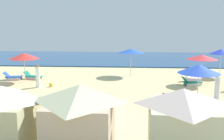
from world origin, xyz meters
name	(u,v)px	position (x,y,z in m)	size (l,w,h in m)	color
ground_plane	(83,117)	(0.00, 0.00, 0.00)	(60.00, 60.00, 0.00)	beige
ocean	(113,58)	(0.00, 22.72, 0.06)	(60.00, 14.56, 0.12)	navy
cabana_1	(2,126)	(-1.75, -4.92, 1.42)	(2.31, 2.25, 2.76)	beige
cabana_2	(81,128)	(0.83, -4.96, 1.47)	(2.25, 2.45, 2.85)	#D1B394
cabana_3	(182,130)	(3.96, -4.80, 1.41)	(2.27, 2.44, 2.74)	beige
umbrella_0	(131,51)	(2.35, 11.16, 2.24)	(2.34, 2.34, 2.43)	silver
umbrella_1	(199,69)	(6.22, 2.52, 2.12)	(2.39, 2.39, 2.37)	silver
lounge_chair_1_0	(173,100)	(4.86, 2.52, 0.27)	(1.40, 0.94, 0.68)	silver
umbrella_2	(202,57)	(7.80, 8.11, 2.11)	(2.31, 2.31, 2.29)	silver
lounge_chair_2_0	(193,78)	(7.37, 8.98, 0.27)	(1.42, 0.93, 0.69)	silver
lounge_chair_2_1	(191,82)	(6.95, 7.54, 0.25)	(1.64, 1.02, 0.70)	silver
umbrella_3	(221,52)	(10.26, 11.35, 2.21)	(2.05, 2.05, 2.42)	silver
umbrella_4	(24,56)	(-6.12, 7.90, 2.10)	(2.34, 2.34, 2.35)	silver
lounge_chair_4_0	(33,76)	(-5.93, 8.99, 0.24)	(1.62, 0.91, 0.64)	silver
lounge_chair_4_1	(13,77)	(-7.49, 8.58, 0.26)	(1.54, 0.88, 0.68)	silver
beachgoer_1	(38,77)	(-4.43, 6.12, 0.80)	(0.42, 0.42, 1.71)	white
beachgoer_3	(217,87)	(7.69, 3.76, 0.77)	(0.32, 0.32, 1.64)	white
beach_ball_0	(51,85)	(-3.55, 6.35, 0.15)	(0.30, 0.30, 0.30)	yellow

